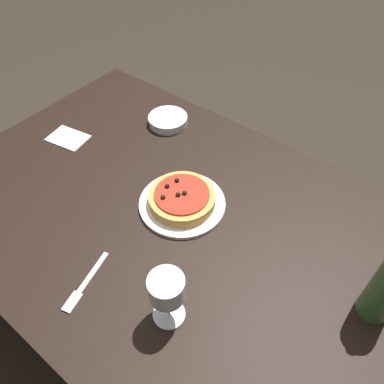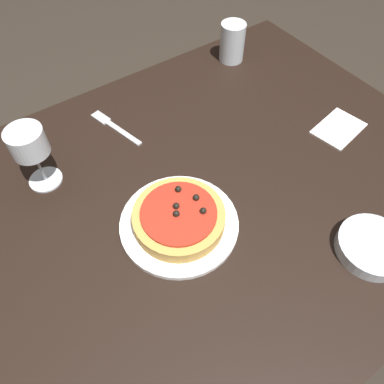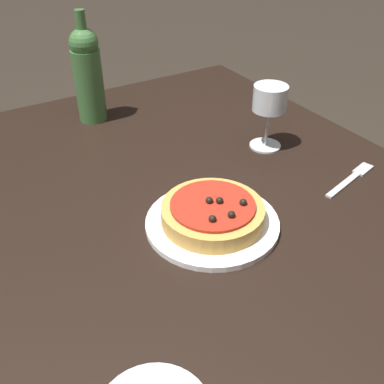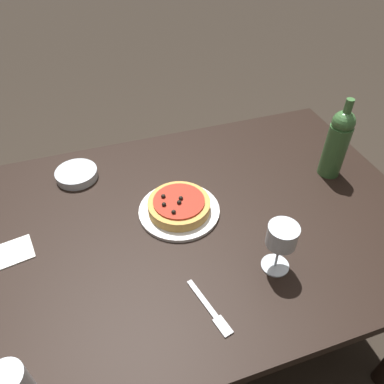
{
  "view_description": "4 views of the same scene",
  "coord_description": "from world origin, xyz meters",
  "px_view_note": "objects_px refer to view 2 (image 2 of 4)",
  "views": [
    {
      "loc": [
        0.46,
        -0.51,
        1.58
      ],
      "look_at": [
        0.04,
        0.03,
        0.84
      ],
      "focal_mm": 35.0,
      "sensor_mm": 36.0,
      "label": 1
    },
    {
      "loc": [
        0.22,
        0.42,
        1.43
      ],
      "look_at": [
        -0.06,
        0.02,
        0.78
      ],
      "focal_mm": 35.0,
      "sensor_mm": 36.0,
      "label": 2
    },
    {
      "loc": [
        -0.56,
        0.43,
        1.28
      ],
      "look_at": [
        0.01,
        0.08,
        0.82
      ],
      "focal_mm": 42.0,
      "sensor_mm": 36.0,
      "label": 3
    },
    {
      "loc": [
        -0.23,
        -0.76,
        1.58
      ],
      "look_at": [
        0.03,
        0.02,
        0.83
      ],
      "focal_mm": 35.0,
      "sensor_mm": 36.0,
      "label": 4
    }
  ],
  "objects_px": {
    "side_bowl": "(372,247)",
    "wine_glass": "(29,145)",
    "water_cup": "(232,42)",
    "dinner_plate": "(179,224)",
    "fork": "(113,126)",
    "pizza": "(179,217)",
    "dining_table": "(167,230)"
  },
  "relations": [
    {
      "from": "dinner_plate",
      "to": "side_bowl",
      "type": "relative_size",
      "value": 1.78
    },
    {
      "from": "pizza",
      "to": "side_bowl",
      "type": "bearing_deg",
      "value": 136.34
    },
    {
      "from": "water_cup",
      "to": "side_bowl",
      "type": "height_order",
      "value": "water_cup"
    },
    {
      "from": "dining_table",
      "to": "fork",
      "type": "bearing_deg",
      "value": -96.26
    },
    {
      "from": "water_cup",
      "to": "side_bowl",
      "type": "xyz_separation_m",
      "value": [
        0.19,
        0.7,
        -0.04
      ]
    },
    {
      "from": "pizza",
      "to": "side_bowl",
      "type": "height_order",
      "value": "pizza"
    },
    {
      "from": "dining_table",
      "to": "wine_glass",
      "type": "distance_m",
      "value": 0.36
    },
    {
      "from": "water_cup",
      "to": "side_bowl",
      "type": "distance_m",
      "value": 0.72
    },
    {
      "from": "water_cup",
      "to": "pizza",
      "type": "bearing_deg",
      "value": 41.47
    },
    {
      "from": "wine_glass",
      "to": "fork",
      "type": "distance_m",
      "value": 0.26
    },
    {
      "from": "dinner_plate",
      "to": "water_cup",
      "type": "xyz_separation_m",
      "value": [
        -0.48,
        -0.42,
        0.05
      ]
    },
    {
      "from": "wine_glass",
      "to": "side_bowl",
      "type": "relative_size",
      "value": 1.1
    },
    {
      "from": "dining_table",
      "to": "pizza",
      "type": "height_order",
      "value": "pizza"
    },
    {
      "from": "fork",
      "to": "water_cup",
      "type": "bearing_deg",
      "value": -96.07
    },
    {
      "from": "fork",
      "to": "wine_glass",
      "type": "bearing_deg",
      "value": 94.33
    },
    {
      "from": "dinner_plate",
      "to": "side_bowl",
      "type": "height_order",
      "value": "side_bowl"
    },
    {
      "from": "dinner_plate",
      "to": "dining_table",
      "type": "bearing_deg",
      "value": -81.04
    },
    {
      "from": "side_bowl",
      "to": "wine_glass",
      "type": "bearing_deg",
      "value": -49.45
    },
    {
      "from": "water_cup",
      "to": "side_bowl",
      "type": "bearing_deg",
      "value": 75.09
    },
    {
      "from": "pizza",
      "to": "dining_table",
      "type": "bearing_deg",
      "value": -80.77
    },
    {
      "from": "wine_glass",
      "to": "fork",
      "type": "bearing_deg",
      "value": -161.58
    },
    {
      "from": "pizza",
      "to": "side_bowl",
      "type": "distance_m",
      "value": 0.4
    },
    {
      "from": "fork",
      "to": "dinner_plate",
      "type": "bearing_deg",
      "value": 161.65
    },
    {
      "from": "side_bowl",
      "to": "fork",
      "type": "height_order",
      "value": "side_bowl"
    },
    {
      "from": "dinner_plate",
      "to": "water_cup",
      "type": "bearing_deg",
      "value": -138.54
    },
    {
      "from": "wine_glass",
      "to": "side_bowl",
      "type": "distance_m",
      "value": 0.75
    },
    {
      "from": "dinner_plate",
      "to": "water_cup",
      "type": "relative_size",
      "value": 2.22
    },
    {
      "from": "dining_table",
      "to": "fork",
      "type": "height_order",
      "value": "fork"
    },
    {
      "from": "dinner_plate",
      "to": "fork",
      "type": "bearing_deg",
      "value": -94.26
    },
    {
      "from": "dining_table",
      "to": "wine_glass",
      "type": "height_order",
      "value": "wine_glass"
    },
    {
      "from": "water_cup",
      "to": "fork",
      "type": "xyz_separation_m",
      "value": [
        0.45,
        0.06,
        -0.06
      ]
    },
    {
      "from": "dinner_plate",
      "to": "water_cup",
      "type": "distance_m",
      "value": 0.64
    }
  ]
}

